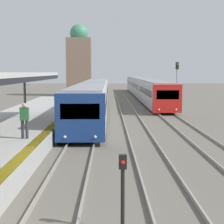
{
  "coord_description": "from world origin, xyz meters",
  "views": [
    {
      "loc": [
        1.53,
        -7.0,
        3.98
      ],
      "look_at": [
        1.7,
        15.39,
        1.56
      ],
      "focal_mm": 60.0,
      "sensor_mm": 36.0,
      "label": 1
    }
  ],
  "objects_px": {
    "train_near": "(93,96)",
    "signal_post_near": "(123,184)",
    "person_on_platform": "(25,118)",
    "signal_mast_far": "(177,81)",
    "train_far": "(143,87)"
  },
  "relations": [
    {
      "from": "person_on_platform",
      "to": "train_near",
      "type": "bearing_deg",
      "value": 82.74
    },
    {
      "from": "train_near",
      "to": "signal_post_near",
      "type": "xyz_separation_m",
      "value": [
        1.87,
        -27.02,
        -0.45
      ]
    },
    {
      "from": "train_far",
      "to": "signal_post_near",
      "type": "relative_size",
      "value": 25.11
    },
    {
      "from": "person_on_platform",
      "to": "signal_post_near",
      "type": "relative_size",
      "value": 0.86
    },
    {
      "from": "train_near",
      "to": "signal_post_near",
      "type": "distance_m",
      "value": 27.09
    },
    {
      "from": "signal_post_near",
      "to": "signal_mast_far",
      "type": "bearing_deg",
      "value": 77.16
    },
    {
      "from": "person_on_platform",
      "to": "signal_mast_far",
      "type": "relative_size",
      "value": 0.34
    },
    {
      "from": "person_on_platform",
      "to": "train_near",
      "type": "relative_size",
      "value": 0.05
    },
    {
      "from": "train_near",
      "to": "signal_post_near",
      "type": "bearing_deg",
      "value": -86.05
    },
    {
      "from": "signal_mast_far",
      "to": "train_near",
      "type": "bearing_deg",
      "value": -172.72
    },
    {
      "from": "signal_post_near",
      "to": "signal_mast_far",
      "type": "distance_m",
      "value": 28.86
    },
    {
      "from": "train_near",
      "to": "signal_mast_far",
      "type": "distance_m",
      "value": 8.46
    },
    {
      "from": "signal_mast_far",
      "to": "signal_post_near",
      "type": "bearing_deg",
      "value": -102.84
    },
    {
      "from": "train_near",
      "to": "signal_mast_far",
      "type": "bearing_deg",
      "value": 7.28
    },
    {
      "from": "train_near",
      "to": "train_far",
      "type": "bearing_deg",
      "value": 72.65
    }
  ]
}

